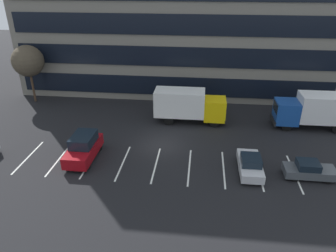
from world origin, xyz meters
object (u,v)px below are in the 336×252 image
box_truck_yellow (189,105)px  sedan_charcoal (309,170)px  sedan_silver (250,164)px  suv_maroon (84,147)px  box_truck_blue (316,109)px  bare_tree (28,61)px

box_truck_yellow → sedan_charcoal: size_ratio=1.94×
box_truck_yellow → sedan_silver: size_ratio=1.82×
sedan_charcoal → suv_maroon: bearing=177.4°
box_truck_blue → suv_maroon: box_truck_blue is taller
sedan_silver → bare_tree: size_ratio=0.60×
box_truck_blue → sedan_charcoal: 9.75m
box_truck_blue → sedan_silver: bearing=-129.7°
box_truck_blue → sedan_charcoal: size_ratio=2.00×
box_truck_yellow → bare_tree: 19.86m
sedan_charcoal → box_truck_yellow: bearing=136.9°
suv_maroon → bare_tree: (-10.76, 12.28, 4.00)m
box_truck_blue → sedan_silver: size_ratio=1.87×
box_truck_yellow → box_truck_blue: (12.80, -0.01, 0.06)m
box_truck_yellow → bare_tree: (-19.23, 3.90, 3.07)m
box_truck_blue → suv_maroon: (-21.28, -8.36, -0.98)m
box_truck_yellow → suv_maroon: (-8.48, -8.38, -0.93)m
box_truck_blue → suv_maroon: bearing=-158.5°
sedan_silver → suv_maroon: 13.88m
box_truck_yellow → sedan_silver: 10.53m
sedan_charcoal → suv_maroon: size_ratio=0.81×
sedan_charcoal → bare_tree: 32.20m
sedan_silver → bare_tree: (-24.62, 12.85, 4.34)m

